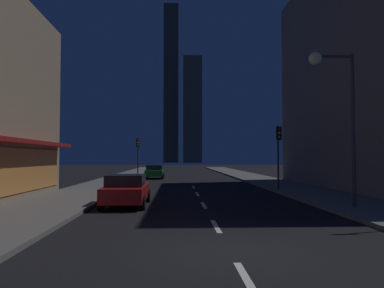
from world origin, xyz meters
TOP-DOWN VIEW (x-y plane):
  - ground_plane at (0.00, 32.00)m, footprint 78.00×136.00m
  - sidewalk_right at (7.00, 32.00)m, footprint 4.00×76.00m
  - sidewalk_left at (-7.00, 32.00)m, footprint 4.00×76.00m
  - lane_marking_center at (0.00, 8.40)m, footprint 0.16×23.00m
  - skyscraper_distant_tall at (-3.71, 150.84)m, footprint 6.47×5.60m
  - skyscraper_distant_mid at (5.67, 148.04)m, footprint 7.99×6.60m
  - car_parked_near at (-3.60, 8.31)m, footprint 1.98×4.24m
  - car_parked_far at (-3.60, 29.94)m, footprint 1.98×4.24m
  - fire_hydrant_far_left at (-5.90, 22.83)m, footprint 0.42×0.30m
  - traffic_light_near_right at (5.50, 15.12)m, footprint 0.32×0.48m
  - traffic_light_far_left at (-5.50, 31.07)m, footprint 0.32×0.48m
  - street_lamp_right at (5.38, 6.37)m, footprint 1.96×0.56m

SIDE VIEW (x-z plane):
  - ground_plane at x=0.00m, z-range -0.10..0.00m
  - lane_marking_center at x=0.00m, z-range 0.00..0.01m
  - sidewalk_right at x=7.00m, z-range 0.00..0.15m
  - sidewalk_left at x=-7.00m, z-range 0.00..0.15m
  - fire_hydrant_far_left at x=-5.90m, z-range 0.13..0.78m
  - car_parked_near at x=-3.60m, z-range 0.02..1.47m
  - car_parked_far at x=-3.60m, z-range 0.02..1.47m
  - traffic_light_near_right at x=5.50m, z-range 1.09..5.29m
  - traffic_light_far_left at x=-5.50m, z-range 1.09..5.29m
  - street_lamp_right at x=5.38m, z-range 1.78..8.36m
  - skyscraper_distant_mid at x=5.67m, z-range 0.00..46.15m
  - skyscraper_distant_tall at x=-3.71m, z-range 0.00..70.21m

